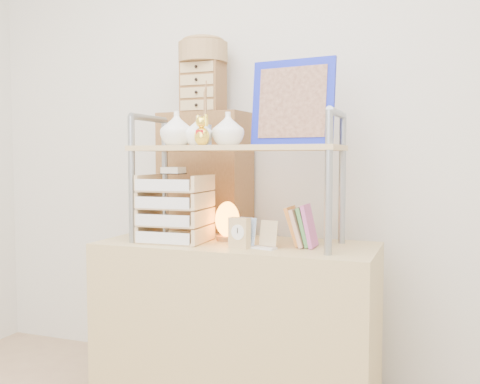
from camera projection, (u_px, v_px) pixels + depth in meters
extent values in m
cube|color=silver|center=(271.00, 123.00, 2.76)|extent=(3.40, 0.02, 2.60)
cube|color=tan|center=(237.00, 327.00, 2.35)|extent=(1.20, 0.50, 0.75)
cube|color=brown|center=(206.00, 243.00, 2.79)|extent=(0.47, 0.27, 1.35)
cylinder|color=gray|center=(132.00, 180.00, 2.32)|extent=(0.03, 0.03, 0.55)
cylinder|color=gray|center=(165.00, 177.00, 2.60)|extent=(0.03, 0.03, 0.55)
cylinder|color=gray|center=(149.00, 118.00, 2.44)|extent=(0.03, 0.30, 0.03)
cylinder|color=gray|center=(329.00, 183.00, 2.02)|extent=(0.03, 0.03, 0.55)
cylinder|color=gray|center=(342.00, 180.00, 2.30)|extent=(0.03, 0.03, 0.55)
cylinder|color=gray|center=(337.00, 113.00, 2.14)|extent=(0.03, 0.30, 0.03)
cube|color=tan|center=(237.00, 148.00, 2.30)|extent=(0.90, 0.34, 0.02)
imported|color=white|center=(177.00, 129.00, 2.37)|extent=(0.15, 0.15, 0.15)
imported|color=white|center=(198.00, 131.00, 2.36)|extent=(0.13, 0.13, 0.13)
imported|color=white|center=(228.00, 129.00, 2.33)|extent=(0.14, 0.14, 0.15)
cylinder|color=#224C97|center=(204.00, 136.00, 2.48)|extent=(0.07, 0.07, 0.10)
cube|color=#131FB5|center=(293.00, 102.00, 2.30)|extent=(0.38, 0.10, 0.37)
cube|color=brown|center=(292.00, 102.00, 2.29)|extent=(0.31, 0.07, 0.30)
cube|color=#BE5397|center=(309.00, 227.00, 2.21)|extent=(0.05, 0.12, 0.17)
cube|color=#59AA55|center=(305.00, 226.00, 2.23)|extent=(0.06, 0.12, 0.17)
cube|color=tan|center=(299.00, 226.00, 2.22)|extent=(0.06, 0.13, 0.17)
cube|color=orange|center=(295.00, 225.00, 2.25)|extent=(0.07, 0.14, 0.17)
cube|color=tan|center=(176.00, 240.00, 2.37)|extent=(0.28, 0.26, 0.01)
cube|color=white|center=(162.00, 238.00, 2.25)|extent=(0.25, 0.02, 0.05)
cube|color=tan|center=(176.00, 223.00, 2.37)|extent=(0.28, 0.26, 0.01)
cube|color=white|center=(162.00, 221.00, 2.25)|extent=(0.25, 0.02, 0.05)
cube|color=tan|center=(176.00, 206.00, 2.36)|extent=(0.28, 0.26, 0.01)
cube|color=white|center=(162.00, 203.00, 2.24)|extent=(0.25, 0.02, 0.05)
cube|color=tan|center=(176.00, 189.00, 2.36)|extent=(0.28, 0.26, 0.01)
cube|color=white|center=(162.00, 185.00, 2.24)|extent=(0.25, 0.02, 0.05)
cube|color=beige|center=(173.00, 171.00, 2.33)|extent=(0.08, 0.08, 0.03)
cylinder|color=brown|center=(227.00, 238.00, 2.39)|extent=(0.10, 0.10, 0.02)
ellipsoid|color=orange|center=(227.00, 219.00, 2.38)|extent=(0.12, 0.11, 0.15)
cube|color=tan|center=(239.00, 233.00, 2.19)|extent=(0.09, 0.06, 0.13)
cylinder|color=white|center=(238.00, 232.00, 2.17)|extent=(0.06, 0.02, 0.06)
cube|color=white|center=(257.00, 247.00, 2.19)|extent=(0.18, 0.09, 0.01)
cube|color=navy|center=(247.00, 231.00, 2.21)|extent=(0.08, 0.04, 0.11)
cube|color=tan|center=(269.00, 233.00, 2.18)|extent=(0.08, 0.04, 0.10)
cube|color=brown|center=(203.00, 88.00, 2.72)|extent=(0.20, 0.15, 0.25)
cube|color=tan|center=(197.00, 105.00, 2.65)|extent=(0.18, 0.01, 0.05)
cube|color=tan|center=(197.00, 92.00, 2.65)|extent=(0.18, 0.01, 0.05)
cube|color=tan|center=(197.00, 80.00, 2.64)|extent=(0.18, 0.01, 0.05)
cube|color=tan|center=(197.00, 67.00, 2.64)|extent=(0.18, 0.01, 0.05)
cylinder|color=#946843|center=(203.00, 53.00, 2.70)|extent=(0.25, 0.25, 0.10)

